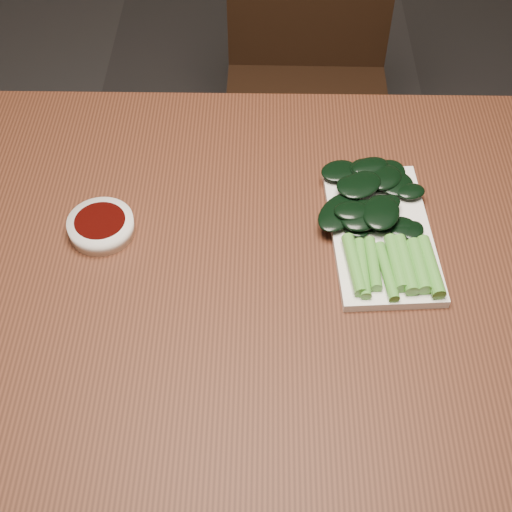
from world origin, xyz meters
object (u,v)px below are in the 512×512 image
object	(u,v)px
gai_lan	(377,216)
serving_plate	(381,233)
table	(254,299)
chair_far	(308,76)
sauce_bowl	(101,226)

from	to	relation	value
gai_lan	serving_plate	bearing A→B (deg)	-68.12
table	serving_plate	distance (m)	0.21
chair_far	sauce_bowl	bearing A→B (deg)	-114.12
chair_far	gai_lan	bearing A→B (deg)	-84.62
chair_far	table	bearing A→B (deg)	-97.64
sauce_bowl	gai_lan	bearing A→B (deg)	2.02
table	gai_lan	distance (m)	0.22
table	chair_far	distance (m)	0.84
chair_far	gai_lan	world-z (taller)	chair_far
gai_lan	sauce_bowl	bearing A→B (deg)	-177.98
table	gai_lan	bearing A→B (deg)	24.26
serving_plate	gai_lan	bearing A→B (deg)	111.88
serving_plate	gai_lan	distance (m)	0.03
table	serving_plate	world-z (taller)	serving_plate
sauce_bowl	serving_plate	distance (m)	0.41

